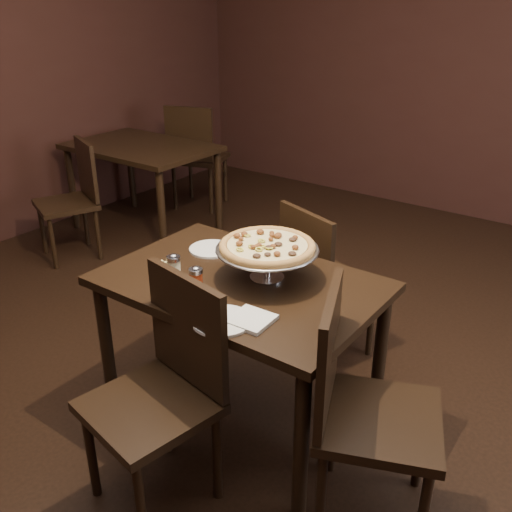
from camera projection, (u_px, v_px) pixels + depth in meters
The scene contains 16 objects.
room at pixel (256, 138), 2.23m from camera, with size 6.04×7.04×2.84m.
dining_table at pixel (241, 299), 2.57m from camera, with size 1.22×0.81×0.76m.
background_table at pixel (142, 157), 4.82m from camera, with size 1.21×0.81×0.76m.
pizza_stand at pixel (267, 247), 2.48m from camera, with size 0.46×0.46×0.19m.
parmesan_shaker at pixel (174, 266), 2.54m from camera, with size 0.06×0.06×0.11m.
pepper_flake_shaker at pixel (196, 278), 2.43m from camera, with size 0.06×0.06×0.10m.
packet_caddy at pixel (164, 269), 2.56m from camera, with size 0.08×0.08×0.06m.
napkin_stack at pixel (251, 320), 2.20m from camera, with size 0.16×0.16×0.02m, color white.
plate_left at pixel (211, 249), 2.82m from camera, with size 0.22×0.22×0.01m, color white.
plate_near at pixel (222, 321), 2.20m from camera, with size 0.24×0.24×0.01m, color white.
serving_spatula at pixel (268, 257), 2.39m from camera, with size 0.14×0.14×0.02m.
chair_far at pixel (321, 278), 3.13m from camera, with size 0.54×0.54×0.91m.
chair_near at pixel (164, 385), 2.22m from camera, with size 0.52×0.52×0.96m.
chair_side at pixel (360, 403), 2.12m from camera, with size 0.59×0.59×0.97m.
bg_chair_far at pixel (196, 153), 5.37m from camera, with size 0.58×0.58×1.00m.
bg_chair_near at pixel (74, 195), 4.40m from camera, with size 0.56×0.56×0.91m.
Camera 1 is at (1.37, -1.77, 1.92)m, focal length 40.00 mm.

